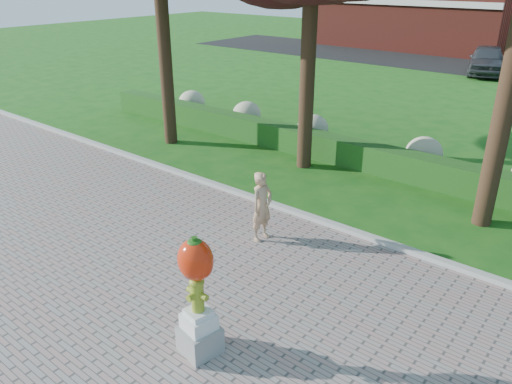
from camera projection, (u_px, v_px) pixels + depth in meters
ground at (220, 270)px, 10.18m from camera, size 100.00×100.00×0.00m
walkway at (35, 384)px, 7.34m from camera, size 40.00×14.00×0.04m
curb at (303, 215)px, 12.28m from camera, size 40.00×0.18×0.15m
lawn_hedge at (378, 159)px, 14.98m from camera, size 24.00×0.70×0.80m
hydrangea_row at (410, 150)px, 15.30m from camera, size 20.10×1.10×0.99m
building_left at (422, 0)px, 38.63m from camera, size 14.00×8.00×7.00m
hydrant_sculpture at (197, 294)px, 7.52m from camera, size 0.66×0.66×2.07m
woman at (262, 206)px, 10.97m from camera, size 0.41×0.60×1.60m
parked_car at (487, 60)px, 29.01m from camera, size 3.12×5.11×1.63m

